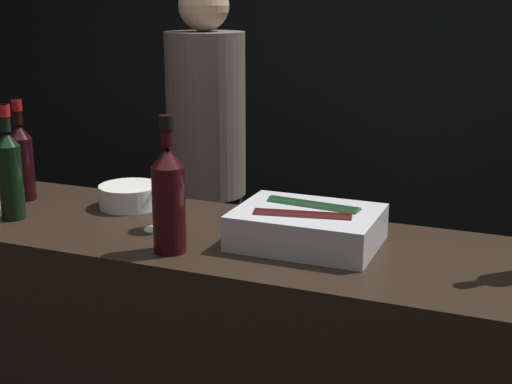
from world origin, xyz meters
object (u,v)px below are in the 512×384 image
object	(u,v)px
wine_glass	(156,198)
red_wine_bottle_burgundy	(10,171)
ice_bin_with_bottles	(307,225)
bowl_white	(130,195)
red_wine_bottle_tall	(22,159)
red_wine_bottle_black_foil	(169,196)
person_in_hoodie	(207,154)

from	to	relation	value
wine_glass	red_wine_bottle_burgundy	bearing A→B (deg)	-171.84
ice_bin_with_bottles	bowl_white	bearing A→B (deg)	168.78
wine_glass	red_wine_bottle_tall	world-z (taller)	red_wine_bottle_tall
red_wine_bottle_burgundy	red_wine_bottle_black_foil	size ratio (longest dim) A/B	0.96
red_wine_bottle_black_foil	red_wine_bottle_tall	size ratio (longest dim) A/B	1.10
red_wine_bottle_burgundy	person_in_hoodie	size ratio (longest dim) A/B	0.20
red_wine_bottle_tall	red_wine_bottle_burgundy	bearing A→B (deg)	-59.02
person_in_hoodie	red_wine_bottle_burgundy	bearing A→B (deg)	-112.83
red_wine_bottle_tall	person_in_hoodie	distance (m)	1.01
bowl_white	red_wine_bottle_burgundy	bearing A→B (deg)	-137.16
bowl_white	red_wine_bottle_black_foil	size ratio (longest dim) A/B	0.54
wine_glass	person_in_hoodie	world-z (taller)	person_in_hoodie
bowl_white	ice_bin_with_bottles	bearing A→B (deg)	-11.22
red_wine_bottle_tall	person_in_hoodie	size ratio (longest dim) A/B	0.19
red_wine_bottle_tall	person_in_hoodie	xyz separation A→B (m)	(0.15, 0.99, -0.17)
red_wine_bottle_black_foil	person_in_hoodie	xyz separation A→B (m)	(-0.50, 1.23, -0.19)
red_wine_bottle_black_foil	person_in_hoodie	distance (m)	1.34
red_wine_bottle_tall	person_in_hoodie	bearing A→B (deg)	81.26
bowl_white	red_wine_bottle_burgundy	xyz separation A→B (m)	(-0.25, -0.23, 0.10)
red_wine_bottle_tall	wine_glass	bearing A→B (deg)	-11.57
red_wine_bottle_burgundy	person_in_hoodie	bearing A→B (deg)	87.60
wine_glass	red_wine_bottle_burgundy	size ratio (longest dim) A/B	0.38
wine_glass	bowl_white	bearing A→B (deg)	138.33
person_in_hoodie	red_wine_bottle_tall	bearing A→B (deg)	-119.17
wine_glass	red_wine_bottle_black_foil	size ratio (longest dim) A/B	0.36
ice_bin_with_bottles	red_wine_bottle_burgundy	bearing A→B (deg)	-172.69
wine_glass	red_wine_bottle_burgundy	world-z (taller)	red_wine_bottle_burgundy
red_wine_bottle_burgundy	red_wine_bottle_tall	bearing A→B (deg)	120.98
red_wine_bottle_black_foil	ice_bin_with_bottles	bearing A→B (deg)	31.02
ice_bin_with_bottles	person_in_hoodie	distance (m)	1.32
bowl_white	person_in_hoodie	size ratio (longest dim) A/B	0.11
red_wine_bottle_black_foil	red_wine_bottle_tall	bearing A→B (deg)	159.50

